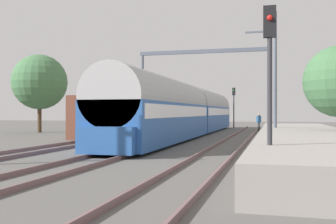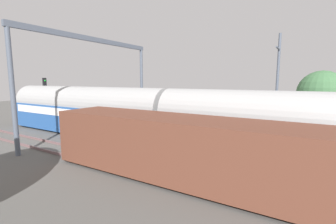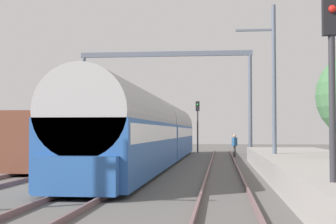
{
  "view_description": "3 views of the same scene",
  "coord_description": "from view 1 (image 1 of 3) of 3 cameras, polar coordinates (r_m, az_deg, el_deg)",
  "views": [
    {
      "loc": [
        6.48,
        -19.36,
        1.84
      ],
      "look_at": [
        0.0,
        5.2,
        1.85
      ],
      "focal_mm": 42.83,
      "sensor_mm": 36.0,
      "label": 1
    },
    {
      "loc": [
        -13.3,
        3.82,
        4.53
      ],
      "look_at": [
        1.81,
        12.84,
        2.12
      ],
      "focal_mm": 25.12,
      "sensor_mm": 36.0,
      "label": 2
    },
    {
      "loc": [
        4.05,
        -18.45,
        1.96
      ],
      "look_at": [
        0.0,
        20.44,
        3.45
      ],
      "focal_mm": 54.23,
      "sensor_mm": 36.0,
      "label": 3
    }
  ],
  "objects": [
    {
      "name": "railway_signal_near",
      "position": [
        11.85,
        14.28,
        6.24
      ],
      "size": [
        0.36,
        0.3,
        4.87
      ],
      "color": "#2D2D33",
      "rests_on": "ground"
    },
    {
      "name": "railway_signal_far",
      "position": [
        48.17,
        9.34,
        1.42
      ],
      "size": [
        0.36,
        0.3,
        4.75
      ],
      "color": "#2D2D33",
      "rests_on": "ground"
    },
    {
      "name": "person_crossing",
      "position": [
        39.92,
        12.79,
        -1.2
      ],
      "size": [
        0.44,
        0.46,
        1.73
      ],
      "rotation": [
        0.0,
        0.0,
        0.89
      ],
      "color": "#353535",
      "rests_on": "ground"
    },
    {
      "name": "track_east",
      "position": [
        19.58,
        8.0,
        -5.19
      ],
      "size": [
        1.52,
        60.0,
        0.16
      ],
      "color": "#6F5253",
      "rests_on": "ground"
    },
    {
      "name": "freight_car",
      "position": [
        30.09,
        -5.97,
        -0.73
      ],
      "size": [
        2.8,
        13.0,
        2.7
      ],
      "color": "brown",
      "rests_on": "ground"
    },
    {
      "name": "ground",
      "position": [
        20.5,
        -3.73,
        -5.18
      ],
      "size": [
        120.0,
        120.0,
        0.0
      ],
      "primitive_type": "plane",
      "color": "#575653"
    },
    {
      "name": "tree_west_background",
      "position": [
        38.19,
        -17.81,
        4.08
      ],
      "size": [
        4.98,
        4.98,
        7.08
      ],
      "color": "#4C3826",
      "rests_on": "ground"
    },
    {
      "name": "passenger_train",
      "position": [
        31.84,
        3.04,
        0.21
      ],
      "size": [
        2.93,
        32.85,
        3.82
      ],
      "color": "#28569E",
      "rests_on": "ground"
    },
    {
      "name": "track_west",
      "position": [
        20.49,
        -3.73,
        -4.96
      ],
      "size": [
        1.52,
        60.0,
        0.16
      ],
      "color": "#6F5253",
      "rests_on": "ground"
    },
    {
      "name": "catenary_gantry",
      "position": [
        38.72,
        5.1,
        5.62
      ],
      "size": [
        12.76,
        0.28,
        7.86
      ],
      "color": "#535C6B",
      "rests_on": "ground"
    },
    {
      "name": "catenary_pole_east_mid",
      "position": [
        25.38,
        14.9,
        5.19
      ],
      "size": [
        1.9,
        0.2,
        8.0
      ],
      "color": "#535C6B",
      "rests_on": "ground"
    },
    {
      "name": "track_far_west",
      "position": [
        22.17,
        -14.06,
        -4.58
      ],
      "size": [
        1.52,
        60.0,
        0.16
      ],
      "color": "#6F5253",
      "rests_on": "ground"
    },
    {
      "name": "platform",
      "position": [
        21.46,
        18.84,
        -3.74
      ],
      "size": [
        4.4,
        28.0,
        0.9
      ],
      "color": "gray",
      "rests_on": "ground"
    }
  ]
}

